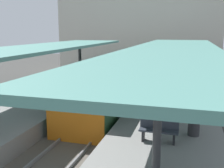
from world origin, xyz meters
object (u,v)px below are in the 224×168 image
object	(u,v)px
litter_bin	(194,125)
passenger_near_bench	(169,74)
platform_bench	(159,129)
commuter_train	(120,78)
platform_sign	(143,80)

from	to	relation	value
litter_bin	passenger_near_bench	bearing A→B (deg)	100.56
platform_bench	passenger_near_bench	distance (m)	9.69
commuter_train	litter_bin	world-z (taller)	commuter_train
platform_sign	platform_bench	bearing A→B (deg)	-70.61
commuter_train	passenger_near_bench	xyz separation A→B (m)	(3.22, 1.39, 0.21)
platform_bench	passenger_near_bench	size ratio (longest dim) A/B	0.78
commuter_train	platform_sign	world-z (taller)	commuter_train
commuter_train	platform_bench	size ratio (longest dim) A/B	10.88
commuter_train	platform_sign	distance (m)	5.70
platform_sign	litter_bin	world-z (taller)	platform_sign
commuter_train	litter_bin	distance (m)	8.80
platform_sign	passenger_near_bench	world-z (taller)	platform_sign
litter_bin	platform_bench	bearing A→B (deg)	-142.25
litter_bin	passenger_near_bench	world-z (taller)	passenger_near_bench
platform_bench	platform_sign	xyz separation A→B (m)	(-1.14, 3.23, 1.16)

